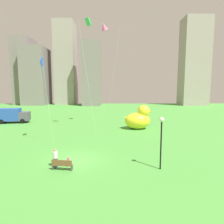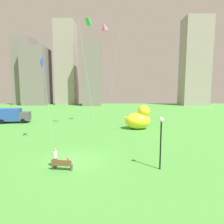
{
  "view_description": "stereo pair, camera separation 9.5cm",
  "coord_description": "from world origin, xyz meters",
  "views": [
    {
      "loc": [
        3.05,
        -16.89,
        6.6
      ],
      "look_at": [
        3.42,
        5.88,
        3.82
      ],
      "focal_mm": 30.04,
      "sensor_mm": 36.0,
      "label": 1
    },
    {
      "loc": [
        3.14,
        -16.89,
        6.6
      ],
      "look_at": [
        3.42,
        5.88,
        3.82
      ],
      "focal_mm": 30.04,
      "sensor_mm": 36.0,
      "label": 2
    }
  ],
  "objects": [
    {
      "name": "ground_plane",
      "position": [
        0.0,
        0.0,
        0.0
      ],
      "size": [
        140.0,
        140.0,
        0.0
      ],
      "primitive_type": "plane",
      "color": "#49963B"
    },
    {
      "name": "park_bench",
      "position": [
        -0.78,
        -2.15,
        0.48
      ],
      "size": [
        1.76,
        0.69,
        0.9
      ],
      "color": "brown",
      "rests_on": "ground"
    },
    {
      "name": "person_adult",
      "position": [
        -1.52,
        -1.52,
        0.89
      ],
      "size": [
        0.39,
        0.39,
        1.61
      ],
      "color": "#38476B",
      "rests_on": "ground"
    },
    {
      "name": "person_child",
      "position": [
        -0.41,
        -1.49,
        0.48
      ],
      "size": [
        0.21,
        0.21,
        0.87
      ],
      "color": "silver",
      "rests_on": "ground"
    },
    {
      "name": "giant_inflatable_duck",
      "position": [
        7.97,
        13.84,
        1.71
      ],
      "size": [
        4.84,
        3.1,
        4.01
      ],
      "color": "yellow",
      "rests_on": "ground"
    },
    {
      "name": "lamppost",
      "position": [
        7.3,
        -2.08,
        3.14
      ],
      "size": [
        0.4,
        0.4,
        4.37
      ],
      "color": "black",
      "rests_on": "ground"
    },
    {
      "name": "box_truck",
      "position": [
        -16.04,
        19.87,
        1.45
      ],
      "size": [
        6.4,
        3.23,
        2.85
      ],
      "color": "#264CA5",
      "rests_on": "ground"
    },
    {
      "name": "city_skyline",
      "position": [
        -8.18,
        64.86,
        15.1
      ],
      "size": [
        81.08,
        17.36,
        35.32
      ],
      "color": "gray",
      "rests_on": "ground"
    },
    {
      "name": "kite_pink",
      "position": [
        2.23,
        17.17,
        17.37
      ],
      "size": [
        3.71,
        3.78,
        18.17
      ],
      "color": "silver",
      "rests_on": "ground"
    },
    {
      "name": "kite_green",
      "position": [
        -0.2,
        13.94,
        16.95
      ],
      "size": [
        2.5,
        1.88,
        17.77
      ],
      "color": "silver",
      "rests_on": "ground"
    },
    {
      "name": "kite_blue",
      "position": [
        -4.77,
        5.69,
        9.38
      ],
      "size": [
        0.86,
        1.46,
        10.41
      ],
      "color": "silver",
      "rests_on": "ground"
    }
  ]
}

